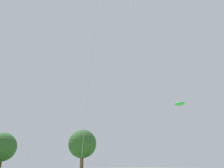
% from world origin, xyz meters
% --- Properties ---
extents(small_kite_diamond_red, '(0.81, 2.58, 8.05)m').
position_xyz_m(small_kite_diamond_red, '(11.36, 13.39, 7.80)').
color(small_kite_diamond_red, green).
rests_on(small_kite_diamond_red, ground).
extents(tree_oak_left, '(7.02, 7.02, 9.62)m').
position_xyz_m(tree_oak_left, '(7.66, 63.83, 6.09)').
color(tree_oak_left, '#513823').
rests_on(tree_oak_left, ground).
extents(tree_broad_distant, '(6.79, 6.79, 10.12)m').
position_xyz_m(tree_broad_distant, '(22.38, 50.26, 6.68)').
color(tree_broad_distant, '#513823').
rests_on(tree_broad_distant, ground).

